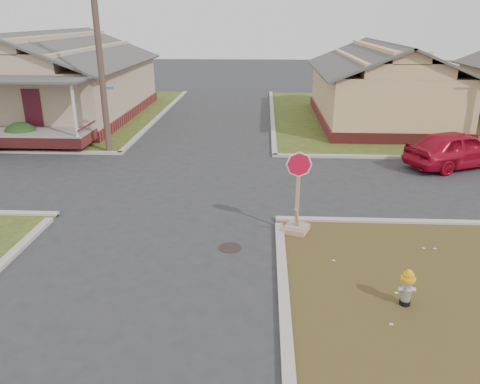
{
  "coord_description": "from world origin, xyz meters",
  "views": [
    {
      "loc": [
        3.08,
        -12.08,
        6.04
      ],
      "look_at": [
        2.4,
        1.0,
        1.1
      ],
      "focal_mm": 35.0,
      "sensor_mm": 36.0,
      "label": 1
    }
  ],
  "objects_px": {
    "fire_hydrant": "(407,286)",
    "red_sedan": "(457,149)",
    "stop_sign": "(297,215)",
    "utility_pole": "(99,50)"
  },
  "relations": [
    {
      "from": "fire_hydrant",
      "to": "red_sedan",
      "type": "relative_size",
      "value": 0.19
    },
    {
      "from": "fire_hydrant",
      "to": "stop_sign",
      "type": "xyz_separation_m",
      "value": [
        -2.18,
        3.65,
        0.05
      ]
    },
    {
      "from": "fire_hydrant",
      "to": "stop_sign",
      "type": "height_order",
      "value": "stop_sign"
    },
    {
      "from": "fire_hydrant",
      "to": "red_sedan",
      "type": "bearing_deg",
      "value": 67.46
    },
    {
      "from": "fire_hydrant",
      "to": "red_sedan",
      "type": "distance_m",
      "value": 11.68
    },
    {
      "from": "utility_pole",
      "to": "red_sedan",
      "type": "relative_size",
      "value": 1.96
    },
    {
      "from": "utility_pole",
      "to": "fire_hydrant",
      "type": "height_order",
      "value": "utility_pole"
    },
    {
      "from": "utility_pole",
      "to": "red_sedan",
      "type": "bearing_deg",
      "value": -5.27
    },
    {
      "from": "utility_pole",
      "to": "red_sedan",
      "type": "xyz_separation_m",
      "value": [
        15.46,
        -1.42,
        -3.88
      ]
    },
    {
      "from": "stop_sign",
      "to": "utility_pole",
      "type": "bearing_deg",
      "value": 156.04
    }
  ]
}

